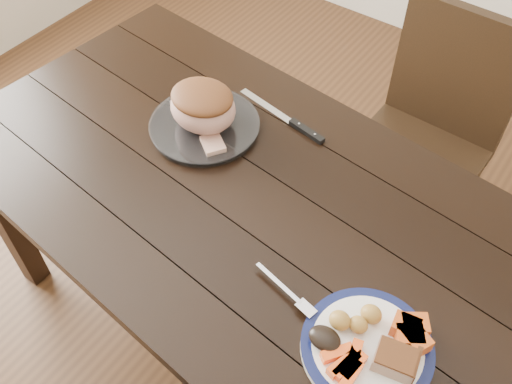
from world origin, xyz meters
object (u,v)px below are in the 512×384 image
Objects in this scene: fork at (289,293)px; roast_joint at (203,108)px; pork_slice at (395,360)px; dinner_plate at (367,348)px; dining_table at (236,208)px; chair_far at (429,130)px; carving_knife at (296,125)px; serving_platter at (205,127)px.

roast_joint is at bearing 159.12° from fork.
roast_joint is at bearing 156.58° from pork_slice.
pork_slice is 0.43× the size of roast_joint.
fork reaches higher than dinner_plate.
dinner_plate reaches higher than dining_table.
dining_table is 0.61m from pork_slice.
chair_far is 2.91× the size of carving_knife.
pork_slice is at bearing -23.42° from roast_joint.
dining_table is 20.45× the size of pork_slice.
fork is at bearing -32.45° from serving_platter.
pork_slice is (0.76, -0.33, 0.03)m from serving_platter.
serving_platter reaches higher than dining_table.
pork_slice is (0.06, -0.01, 0.03)m from dinner_plate.
serving_platter is 0.96× the size of carving_knife.
roast_joint is (-0.76, 0.33, 0.04)m from pork_slice.
chair_far is at bearing 103.84° from dinner_plate.
dinner_plate is 0.20m from fork.
dinner_plate is 0.07m from pork_slice.
roast_joint is at bearing 155.10° from dinner_plate.
pork_slice is at bearing -32.01° from carving_knife.
dinner_plate is 0.77m from roast_joint.
fork is at bearing -49.12° from carving_knife.
serving_platter is 1.60× the size of roast_joint.
chair_far is 3.35× the size of dinner_plate.
dining_table is 5.26× the size of carving_knife.
fork is (-0.20, 0.01, 0.01)m from dinner_plate.
chair_far is at bearing 70.37° from dining_table.
pork_slice is (0.56, -0.21, 0.13)m from dining_table.
dining_table is 0.54m from dinner_plate.
dining_table is at bearing 72.01° from chair_far.
serving_platter is at bearing -90.00° from roast_joint.
dinner_plate is (0.23, -0.94, 0.23)m from chair_far.
serving_platter reaches higher than dinner_plate.
carving_knife is at bearing 89.11° from dining_table.
serving_platter is (-0.46, -0.62, 0.23)m from chair_far.
pork_slice reaches higher than serving_platter.
chair_far is 0.83m from roast_joint.
serving_platter is 0.59m from fork.
dinner_plate is at bearing -24.90° from serving_platter.
chair_far reaches higher than carving_knife.
carving_knife is at bearing 62.03° from chair_far.
serving_platter is (-0.20, 0.12, 0.10)m from dining_table.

